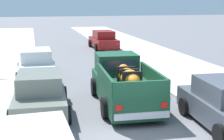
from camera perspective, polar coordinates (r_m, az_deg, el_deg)
sidewalk_right at (r=22.33m, az=8.75°, el=1.42°), size 5.30×60.00×0.12m
curb_left at (r=20.70m, az=-16.43°, el=0.23°), size 0.16×60.00×0.10m
curb_right at (r=21.89m, az=5.72°, el=1.26°), size 0.16×60.00×0.10m
pickup_truck at (r=13.19m, az=1.96°, el=-2.34°), size 2.42×5.31×1.80m
car_left_near at (r=12.28m, az=-12.26°, el=-4.18°), size 2.18×4.33×1.54m
car_right_near at (r=17.97m, az=-12.87°, el=0.86°), size 2.04×4.27×1.54m
car_left_mid at (r=28.47m, az=-1.49°, el=5.12°), size 2.10×4.29×1.54m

